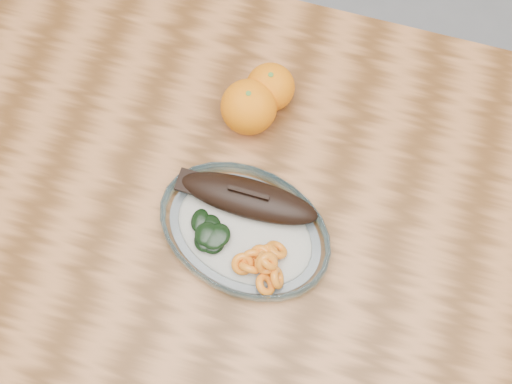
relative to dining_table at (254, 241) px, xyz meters
The scene contains 5 objects.
ground 0.65m from the dining_table, ahead, with size 3.00×3.00×0.00m, color slate.
dining_table is the anchor object (origin of this frame).
plated_meal 0.12m from the dining_table, 113.63° to the right, with size 0.56×0.56×0.08m.
orange_left 0.22m from the dining_table, 108.80° to the left, with size 0.09×0.09×0.09m, color orange.
orange_right 0.25m from the dining_table, 99.17° to the left, with size 0.08×0.08×0.08m, color orange.
Camera 1 is at (0.08, -0.28, 1.65)m, focal length 45.00 mm.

